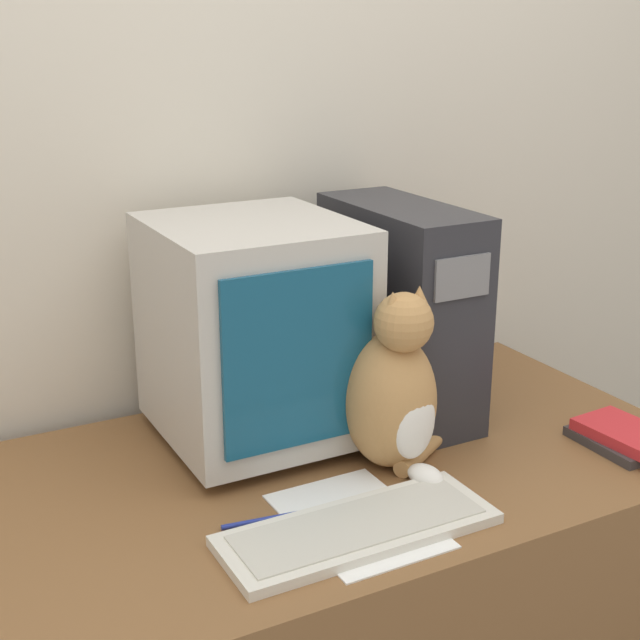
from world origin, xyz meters
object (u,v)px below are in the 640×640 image
at_px(computer_tower, 400,310).
at_px(cat, 395,394).
at_px(crt_monitor, 254,331).
at_px(book_stack, 625,437).
at_px(keyboard, 358,529).
at_px(pen, 262,520).

distance_m(computer_tower, cat, 0.27).
distance_m(crt_monitor, computer_tower, 0.33).
height_order(crt_monitor, cat, crt_monitor).
bearing_deg(cat, book_stack, -26.64).
relative_size(crt_monitor, keyboard, 0.96).
bearing_deg(keyboard, pen, 139.32).
xyz_separation_m(cat, pen, (-0.30, -0.07, -0.14)).
relative_size(computer_tower, keyboard, 0.96).
bearing_deg(book_stack, computer_tower, 129.26).
bearing_deg(crt_monitor, keyboard, -90.08).
bearing_deg(keyboard, book_stack, 2.78).
xyz_separation_m(computer_tower, book_stack, (0.30, -0.36, -0.20)).
distance_m(crt_monitor, pen, 0.39).
xyz_separation_m(keyboard, book_stack, (0.62, 0.03, 0.01)).
height_order(cat, pen, cat).
bearing_deg(book_stack, cat, 161.86).
distance_m(cat, book_stack, 0.48).
relative_size(keyboard, cat, 1.31).
bearing_deg(pen, computer_tower, 32.46).
bearing_deg(cat, pen, -175.48).
height_order(keyboard, book_stack, book_stack).
distance_m(book_stack, pen, 0.75).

